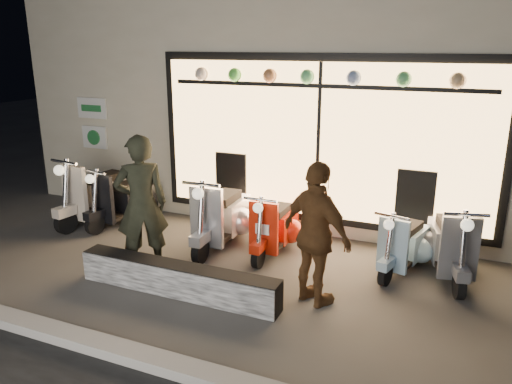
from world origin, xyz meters
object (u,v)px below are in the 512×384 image
Objects in this scene: scooter_silver at (224,215)px; woman at (317,235)px; man at (141,205)px; graffiti_barrier at (178,279)px; scooter_red at (276,226)px.

woman is (1.85, -1.26, 0.42)m from scooter_silver.
scooter_silver is 1.51m from man.
scooter_silver is at bearing -5.70° from woman.
scooter_silver reaches higher than graffiti_barrier.
woman is (2.41, 0.05, -0.08)m from man.
man is at bearing 29.68° from woman.
woman is (1.00, -1.31, 0.49)m from scooter_red.
woman is (1.62, 0.47, 0.67)m from graffiti_barrier.
graffiti_barrier is at bearing -109.08° from scooter_red.
scooter_red is at bearing -176.87° from man.
graffiti_barrier is at bearing 44.79° from woman.
graffiti_barrier is at bearing -84.53° from scooter_silver.
woman is at bearing 16.30° from graffiti_barrier.
woman reaches higher than graffiti_barrier.
scooter_silver reaches higher than scooter_red.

